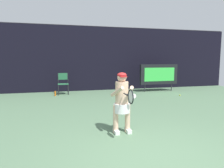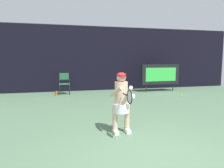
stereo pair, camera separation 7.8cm
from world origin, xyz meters
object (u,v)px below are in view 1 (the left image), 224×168
(water_bottle, at_px, (55,94))
(tennis_ball_loose, at_px, (180,95))
(scoreboard, at_px, (159,74))
(umpire_chair, at_px, (63,82))
(tennis_racket, at_px, (130,97))
(tennis_player, at_px, (122,100))

(water_bottle, height_order, tennis_ball_loose, water_bottle)
(scoreboard, distance_m, tennis_ball_loose, 1.92)
(scoreboard, distance_m, water_bottle, 5.66)
(umpire_chair, bearing_deg, tennis_racket, -79.84)
(scoreboard, distance_m, umpire_chair, 5.22)
(tennis_player, height_order, tennis_ball_loose, tennis_player)
(scoreboard, relative_size, umpire_chair, 2.04)
(scoreboard, bearing_deg, tennis_player, -124.68)
(tennis_player, height_order, tennis_racket, tennis_player)
(scoreboard, bearing_deg, water_bottle, -178.81)
(water_bottle, distance_m, tennis_racket, 6.52)
(tennis_player, relative_size, tennis_ball_loose, 21.56)
(tennis_ball_loose, bearing_deg, scoreboard, 100.19)
(umpire_chair, height_order, tennis_racket, tennis_racket)
(scoreboard, xyz_separation_m, tennis_player, (-3.98, -5.75, -0.15))
(umpire_chair, distance_m, tennis_racket, 6.80)
(water_bottle, distance_m, tennis_ball_loose, 6.09)
(scoreboard, xyz_separation_m, tennis_ball_loose, (0.30, -1.66, -0.91))
(tennis_racket, height_order, tennis_ball_loose, tennis_racket)
(scoreboard, height_order, tennis_racket, scoreboard)
(tennis_racket, xyz_separation_m, tennis_ball_loose, (4.30, 4.72, -0.97))
(scoreboard, xyz_separation_m, tennis_racket, (-4.00, -6.38, 0.05))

